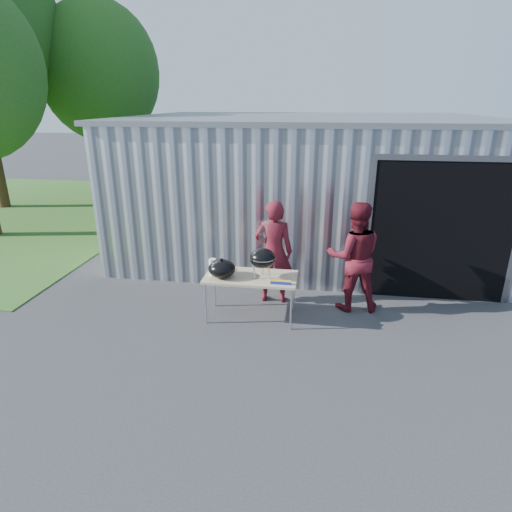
% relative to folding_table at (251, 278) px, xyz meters
% --- Properties ---
extents(ground, '(80.00, 80.00, 0.00)m').
position_rel_folding_table_xyz_m(ground, '(-0.12, -0.45, -0.71)').
color(ground, '#2F2F32').
extents(building, '(8.20, 6.20, 3.10)m').
position_rel_folding_table_xyz_m(building, '(0.80, 4.13, 0.83)').
color(building, silver).
rests_on(building, ground).
extents(tree_far, '(4.02, 4.02, 6.67)m').
position_rel_folding_table_xyz_m(tree_far, '(-6.62, 8.55, 3.63)').
color(tree_far, '#442D19').
rests_on(tree_far, ground).
extents(folding_table, '(1.50, 0.75, 0.75)m').
position_rel_folding_table_xyz_m(folding_table, '(0.00, 0.00, 0.00)').
color(folding_table, tan).
rests_on(folding_table, ground).
extents(kettle_grill, '(0.42, 0.42, 0.93)m').
position_rel_folding_table_xyz_m(kettle_grill, '(0.19, -0.03, 0.46)').
color(kettle_grill, black).
rests_on(kettle_grill, folding_table).
extents(grill_lid, '(0.44, 0.44, 0.32)m').
position_rel_folding_table_xyz_m(grill_lid, '(-0.46, -0.10, 0.18)').
color(grill_lid, black).
rests_on(grill_lid, folding_table).
extents(paper_towels, '(0.12, 0.12, 0.28)m').
position_rel_folding_table_xyz_m(paper_towels, '(-0.62, -0.05, 0.18)').
color(paper_towels, white).
rests_on(paper_towels, folding_table).
extents(white_tub, '(0.20, 0.15, 0.10)m').
position_rel_folding_table_xyz_m(white_tub, '(-0.55, 0.18, 0.09)').
color(white_tub, white).
rests_on(white_tub, folding_table).
extents(foil_box, '(0.32, 0.05, 0.06)m').
position_rel_folding_table_xyz_m(foil_box, '(0.51, -0.25, 0.07)').
color(foil_box, '#1B1FB2').
rests_on(foil_box, folding_table).
extents(person_cook, '(0.70, 0.48, 1.86)m').
position_rel_folding_table_xyz_m(person_cook, '(0.29, 0.71, 0.22)').
color(person_cook, '#5C131E').
rests_on(person_cook, ground).
extents(person_bystander, '(1.00, 0.82, 1.90)m').
position_rel_folding_table_xyz_m(person_bystander, '(1.68, 0.62, 0.24)').
color(person_bystander, '#5C131E').
rests_on(person_bystander, ground).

